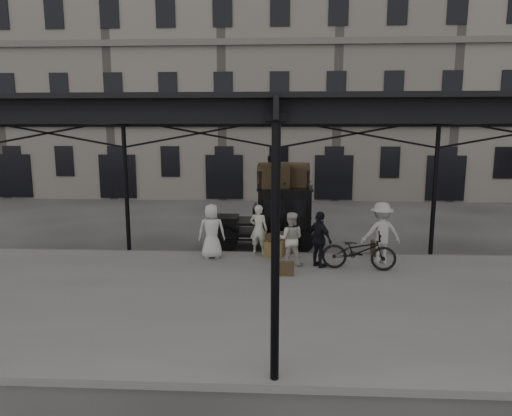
{
  "coord_description": "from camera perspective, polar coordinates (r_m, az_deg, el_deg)",
  "views": [
    {
      "loc": [
        0.06,
        -12.68,
        4.18
      ],
      "look_at": [
        -0.69,
        1.6,
        1.7
      ],
      "focal_mm": 32.0,
      "sensor_mm": 36.0,
      "label": 1
    }
  ],
  "objects": [
    {
      "name": "ground",
      "position": [
        13.35,
        2.62,
        -8.41
      ],
      "size": [
        120.0,
        120.0,
        0.0
      ],
      "primitive_type": "plane",
      "color": "#383533",
      "rests_on": "ground"
    },
    {
      "name": "platform",
      "position": [
        11.44,
        2.55,
        -11.19
      ],
      "size": [
        28.0,
        8.0,
        0.15
      ],
      "primitive_type": "cube",
      "color": "slate",
      "rests_on": "ground"
    },
    {
      "name": "canopy",
      "position": [
        10.97,
        2.74,
        12.01
      ],
      "size": [
        22.5,
        9.0,
        4.74
      ],
      "color": "black",
      "rests_on": "ground"
    },
    {
      "name": "building_frontage",
      "position": [
        30.81,
        2.96,
        15.06
      ],
      "size": [
        64.0,
        8.0,
        14.0
      ],
      "primitive_type": "cube",
      "color": "slate",
      "rests_on": "ground"
    },
    {
      "name": "taxi",
      "position": [
        16.14,
        2.44,
        -0.8
      ],
      "size": [
        3.65,
        1.55,
        2.18
      ],
      "color": "black",
      "rests_on": "ground"
    },
    {
      "name": "porter_left",
      "position": [
        14.85,
        0.32,
        -2.67
      ],
      "size": [
        0.67,
        0.51,
        1.63
      ],
      "primitive_type": "imported",
      "rotation": [
        0.0,
        0.0,
        2.91
      ],
      "color": "beige",
      "rests_on": "platform"
    },
    {
      "name": "porter_midleft",
      "position": [
        13.64,
        4.34,
        -3.86
      ],
      "size": [
        0.85,
        0.7,
        1.61
      ],
      "primitive_type": "imported",
      "rotation": [
        0.0,
        0.0,
        3.02
      ],
      "color": "beige",
      "rests_on": "platform"
    },
    {
      "name": "porter_centre",
      "position": [
        14.41,
        -5.56,
        -2.9
      ],
      "size": [
        0.91,
        0.67,
        1.73
      ],
      "primitive_type": "imported",
      "rotation": [
        0.0,
        0.0,
        3.29
      ],
      "color": "beige",
      "rests_on": "platform"
    },
    {
      "name": "porter_official",
      "position": [
        13.54,
        7.96,
        -3.92
      ],
      "size": [
        0.91,
        1.03,
        1.67
      ],
      "primitive_type": "imported",
      "rotation": [
        0.0,
        0.0,
        2.21
      ],
      "color": "black",
      "rests_on": "platform"
    },
    {
      "name": "porter_right",
      "position": [
        14.26,
        15.37,
        -3.04
      ],
      "size": [
        1.31,
        0.88,
        1.88
      ],
      "primitive_type": "imported",
      "rotation": [
        0.0,
        0.0,
        3.3
      ],
      "color": "beige",
      "rests_on": "platform"
    },
    {
      "name": "bicycle",
      "position": [
        13.58,
        12.74,
        -5.24
      ],
      "size": [
        2.19,
        0.99,
        1.11
      ],
      "primitive_type": "imported",
      "rotation": [
        0.0,
        0.0,
        1.45
      ],
      "color": "black",
      "rests_on": "platform"
    },
    {
      "name": "porter_roof",
      "position": [
        15.81,
        2.37,
        5.25
      ],
      "size": [
        0.74,
        0.85,
        1.48
      ],
      "primitive_type": "imported",
      "rotation": [
        0.0,
        0.0,
        1.86
      ],
      "color": "black",
      "rests_on": "taxi"
    },
    {
      "name": "steamer_trunk_roof_near",
      "position": [
        15.7,
        2.17,
        3.86
      ],
      "size": [
        1.15,
        0.91,
        0.73
      ],
      "primitive_type": null,
      "rotation": [
        0.0,
        0.0,
        0.34
      ],
      "color": "#4A3622",
      "rests_on": "taxi"
    },
    {
      "name": "steamer_trunk_roof_far",
      "position": [
        16.16,
        4.86,
        3.96
      ],
      "size": [
        1.1,
        0.84,
        0.71
      ],
      "primitive_type": null,
      "rotation": [
        0.0,
        0.0,
        -0.27
      ],
      "color": "#4A3622",
      "rests_on": "taxi"
    },
    {
      "name": "steamer_trunk_platform",
      "position": [
        14.94,
        2.89,
        -4.6
      ],
      "size": [
        0.98,
        0.92,
        0.62
      ],
      "primitive_type": null,
      "rotation": [
        0.0,
        0.0,
        0.65
      ],
      "color": "#4A3622",
      "rests_on": "platform"
    },
    {
      "name": "wicker_hamper",
      "position": [
        14.67,
        2.29,
        -5.1
      ],
      "size": [
        0.68,
        0.56,
        0.5
      ],
      "primitive_type": "cube",
      "rotation": [
        0.0,
        0.0,
        -0.2
      ],
      "color": "olive",
      "rests_on": "platform"
    },
    {
      "name": "suitcase_upright",
      "position": [
        15.3,
        14.68,
        -4.9
      ],
      "size": [
        0.2,
        0.61,
        0.45
      ],
      "primitive_type": "cube",
      "rotation": [
        0.0,
        0.0,
        0.09
      ],
      "color": "#4A3622",
      "rests_on": "platform"
    },
    {
      "name": "suitcase_flat",
      "position": [
        12.81,
        3.39,
        -7.58
      ],
      "size": [
        0.61,
        0.2,
        0.4
      ],
      "primitive_type": "cube",
      "rotation": [
        0.0,
        0.0,
        0.09
      ],
      "color": "#4A3622",
      "rests_on": "platform"
    }
  ]
}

